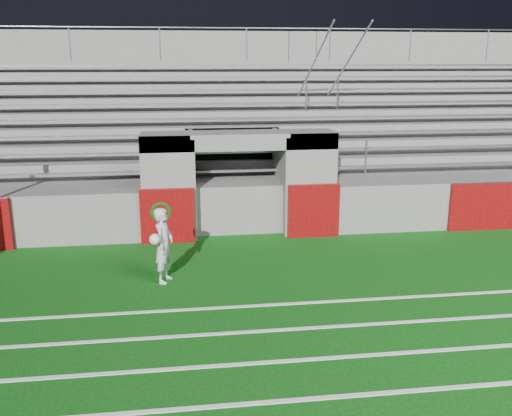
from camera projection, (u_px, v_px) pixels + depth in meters
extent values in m
plane|color=#0B470D|center=(258.00, 285.00, 11.32)|extent=(90.00, 90.00, 0.00)
cube|color=white|center=(300.00, 400.00, 7.48)|extent=(28.00, 0.09, 0.01)
cube|color=white|center=(286.00, 361.00, 8.44)|extent=(28.00, 0.09, 0.01)
cube|color=white|center=(275.00, 330.00, 9.40)|extent=(28.00, 0.09, 0.01)
cube|color=white|center=(266.00, 305.00, 10.36)|extent=(28.00, 0.09, 0.01)
cube|color=slate|center=(167.00, 186.00, 14.11)|extent=(1.20, 1.00, 2.60)
cube|color=slate|center=(309.00, 182.00, 14.58)|extent=(1.20, 1.00, 2.60)
cube|color=black|center=(233.00, 173.00, 15.99)|extent=(2.60, 0.20, 2.50)
cube|color=slate|center=(193.00, 182.00, 14.78)|extent=(0.10, 2.20, 2.50)
cube|color=slate|center=(280.00, 180.00, 15.08)|extent=(0.10, 2.20, 2.50)
cube|color=slate|center=(239.00, 140.00, 14.06)|extent=(4.80, 1.00, 0.40)
cube|color=slate|center=(226.00, 163.00, 18.07)|extent=(26.00, 8.00, 0.20)
cube|color=slate|center=(227.00, 182.00, 18.23)|extent=(26.00, 8.00, 1.05)
cube|color=#580709|center=(168.00, 216.00, 13.73)|extent=(1.30, 0.15, 1.35)
cube|color=#580709|center=(313.00, 211.00, 14.20)|extent=(1.30, 0.15, 1.35)
cube|color=#580709|center=(490.00, 206.00, 14.83)|extent=(2.20, 0.15, 1.25)
cube|color=gray|center=(235.00, 170.00, 15.19)|extent=(23.00, 0.28, 0.06)
cube|color=slate|center=(232.00, 166.00, 16.01)|extent=(24.00, 0.75, 0.38)
cube|color=gray|center=(233.00, 152.00, 15.81)|extent=(23.00, 0.28, 0.06)
cube|color=slate|center=(230.00, 155.00, 16.68)|extent=(24.00, 0.75, 0.76)
cube|color=gray|center=(230.00, 135.00, 16.43)|extent=(23.00, 0.28, 0.06)
cube|color=slate|center=(228.00, 144.00, 17.35)|extent=(24.00, 0.75, 1.14)
cube|color=gray|center=(228.00, 119.00, 17.05)|extent=(23.00, 0.28, 0.06)
cube|color=slate|center=(225.00, 135.00, 18.02)|extent=(24.00, 0.75, 1.52)
cube|color=gray|center=(225.00, 104.00, 17.68)|extent=(23.00, 0.28, 0.06)
cube|color=slate|center=(223.00, 126.00, 18.69)|extent=(24.00, 0.75, 1.90)
cube|color=gray|center=(223.00, 90.00, 18.30)|extent=(23.00, 0.28, 0.06)
cube|color=slate|center=(222.00, 118.00, 19.36)|extent=(24.00, 0.75, 2.28)
cube|color=gray|center=(221.00, 77.00, 18.92)|extent=(23.00, 0.28, 0.06)
cube|color=slate|center=(220.00, 111.00, 20.03)|extent=(24.00, 0.75, 2.66)
cube|color=gray|center=(219.00, 65.00, 19.55)|extent=(23.00, 0.28, 0.06)
cube|color=slate|center=(218.00, 107.00, 20.66)|extent=(26.00, 0.60, 5.29)
cylinder|color=#A5A8AD|center=(330.00, 159.00, 15.18)|extent=(0.05, 0.05, 1.00)
cylinder|color=#A5A8AD|center=(306.00, 95.00, 17.67)|extent=(0.05, 0.05, 1.00)
cylinder|color=#A5A8AD|center=(289.00, 46.00, 20.16)|extent=(0.05, 0.05, 1.00)
cylinder|color=#A5A8AD|center=(307.00, 78.00, 17.54)|extent=(0.05, 6.02, 3.08)
cylinder|color=#A5A8AD|center=(366.00, 159.00, 15.31)|extent=(0.05, 0.05, 1.00)
cylinder|color=#A5A8AD|center=(337.00, 94.00, 17.80)|extent=(0.05, 0.05, 1.00)
cylinder|color=#A5A8AD|center=(316.00, 46.00, 20.29)|extent=(0.05, 0.05, 1.00)
cylinder|color=#A5A8AD|center=(338.00, 78.00, 17.67)|extent=(0.05, 6.02, 3.08)
cylinder|color=#A5A8AD|center=(70.00, 44.00, 19.17)|extent=(0.05, 0.05, 1.10)
cylinder|color=#A5A8AD|center=(160.00, 44.00, 19.56)|extent=(0.05, 0.05, 1.10)
cylinder|color=#A5A8AD|center=(247.00, 44.00, 19.95)|extent=(0.05, 0.05, 1.10)
cylinder|color=#A5A8AD|center=(330.00, 45.00, 20.34)|extent=(0.05, 0.05, 1.10)
cylinder|color=#A5A8AD|center=(410.00, 45.00, 20.73)|extent=(0.05, 0.05, 1.10)
cylinder|color=#A5A8AD|center=(487.00, 45.00, 21.12)|extent=(0.05, 0.05, 1.10)
cylinder|color=#A5A8AD|center=(218.00, 28.00, 19.68)|extent=(24.00, 0.05, 0.05)
imported|color=silver|center=(164.00, 245.00, 11.31)|extent=(0.52, 0.64, 1.52)
sphere|color=white|center=(155.00, 239.00, 10.93)|extent=(0.21, 0.21, 0.21)
torus|color=#0B3B16|center=(161.00, 216.00, 13.72)|extent=(0.50, 0.09, 0.50)
torus|color=#0E470E|center=(161.00, 212.00, 13.64)|extent=(0.52, 0.10, 0.52)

